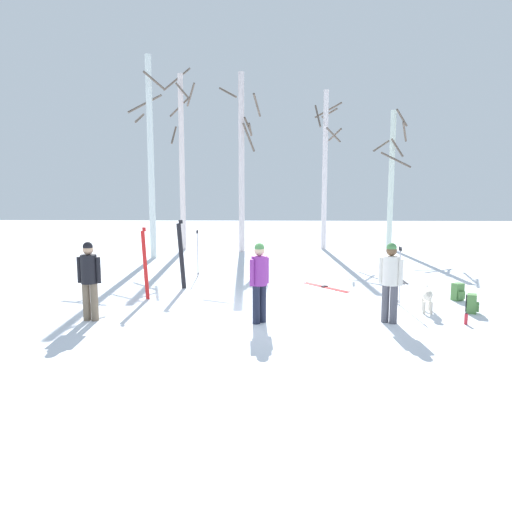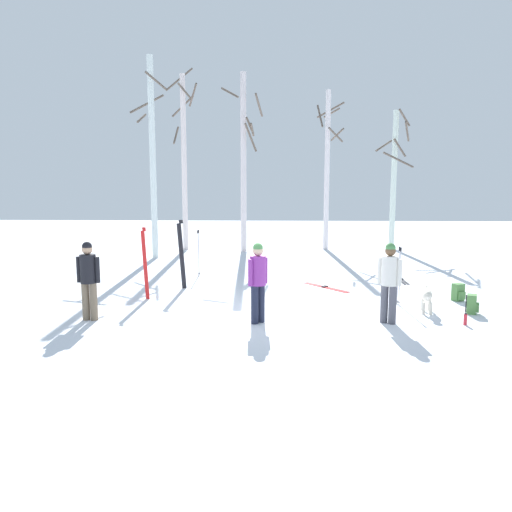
{
  "view_description": "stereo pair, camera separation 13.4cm",
  "coord_description": "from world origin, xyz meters",
  "px_view_note": "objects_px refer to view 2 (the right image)",
  "views": [
    {
      "loc": [
        0.11,
        -10.93,
        2.89
      ],
      "look_at": [
        -0.26,
        2.25,
        1.0
      ],
      "focal_mm": 34.38,
      "sensor_mm": 36.0,
      "label": 1
    },
    {
      "loc": [
        0.24,
        -10.93,
        2.89
      ],
      "look_at": [
        -0.26,
        2.25,
        1.0
      ],
      "focal_mm": 34.38,
      "sensor_mm": 36.0,
      "label": 2
    }
  ],
  "objects_px": {
    "ski_poles_1": "(399,274)",
    "birch_tree_2": "(244,160)",
    "birch_tree_4": "(394,177)",
    "person_0": "(258,278)",
    "ski_pair_planted_0": "(182,255)",
    "person_1": "(88,276)",
    "birch_tree_1": "(184,158)",
    "backpack_1": "(458,292)",
    "birch_tree_3": "(327,167)",
    "ski_pair_lying_1": "(326,287)",
    "birch_tree_0": "(152,156)",
    "dog": "(427,296)",
    "ski_poles_0": "(198,252)",
    "ski_pair_planted_1": "(145,263)",
    "backpack_0": "(472,304)",
    "ski_pair_lying_0": "(400,279)",
    "water_bottle_0": "(465,319)",
    "person_2": "(389,278)"
  },
  "relations": [
    {
      "from": "person_1",
      "to": "ski_pair_planted_0",
      "type": "xyz_separation_m",
      "value": [
        1.38,
        3.35,
        -0.01
      ]
    },
    {
      "from": "person_0",
      "to": "birch_tree_0",
      "type": "height_order",
      "value": "birch_tree_0"
    },
    {
      "from": "ski_poles_0",
      "to": "birch_tree_1",
      "type": "distance_m",
      "value": 7.56
    },
    {
      "from": "person_1",
      "to": "ski_pair_lying_1",
      "type": "xyz_separation_m",
      "value": [
        5.47,
        3.64,
        -0.97
      ]
    },
    {
      "from": "ski_pair_planted_1",
      "to": "birch_tree_3",
      "type": "bearing_deg",
      "value": 60.99
    },
    {
      "from": "birch_tree_0",
      "to": "birch_tree_4",
      "type": "relative_size",
      "value": 1.26
    },
    {
      "from": "ski_pair_planted_1",
      "to": "ski_pair_lying_1",
      "type": "bearing_deg",
      "value": 18.21
    },
    {
      "from": "backpack_1",
      "to": "ski_pair_planted_1",
      "type": "bearing_deg",
      "value": -179.46
    },
    {
      "from": "ski_pair_planted_0",
      "to": "birch_tree_3",
      "type": "height_order",
      "value": "birch_tree_3"
    },
    {
      "from": "ski_pair_planted_1",
      "to": "ski_poles_0",
      "type": "distance_m",
      "value": 3.39
    },
    {
      "from": "ski_poles_1",
      "to": "ski_pair_lying_0",
      "type": "bearing_deg",
      "value": 75.07
    },
    {
      "from": "birch_tree_4",
      "to": "person_1",
      "type": "bearing_deg",
      "value": -126.75
    },
    {
      "from": "ski_pair_planted_1",
      "to": "birch_tree_0",
      "type": "xyz_separation_m",
      "value": [
        -1.52,
        7.24,
        3.13
      ]
    },
    {
      "from": "person_0",
      "to": "ski_pair_planted_0",
      "type": "relative_size",
      "value": 0.88
    },
    {
      "from": "backpack_0",
      "to": "water_bottle_0",
      "type": "height_order",
      "value": "backpack_0"
    },
    {
      "from": "person_1",
      "to": "birch_tree_1",
      "type": "xyz_separation_m",
      "value": [
        -0.07,
        11.93,
        3.13
      ]
    },
    {
      "from": "ski_poles_1",
      "to": "backpack_1",
      "type": "height_order",
      "value": "ski_poles_1"
    },
    {
      "from": "ski_poles_1",
      "to": "birch_tree_2",
      "type": "distance_m",
      "value": 11.13
    },
    {
      "from": "birch_tree_0",
      "to": "birch_tree_1",
      "type": "height_order",
      "value": "birch_tree_1"
    },
    {
      "from": "birch_tree_2",
      "to": "birch_tree_4",
      "type": "relative_size",
      "value": 1.23
    },
    {
      "from": "ski_poles_1",
      "to": "birch_tree_4",
      "type": "bearing_deg",
      "value": 77.68
    },
    {
      "from": "person_2",
      "to": "backpack_1",
      "type": "bearing_deg",
      "value": 43.51
    },
    {
      "from": "ski_poles_0",
      "to": "birch_tree_1",
      "type": "relative_size",
      "value": 0.18
    },
    {
      "from": "person_1",
      "to": "ski_poles_0",
      "type": "relative_size",
      "value": 1.15
    },
    {
      "from": "dog",
      "to": "ski_poles_0",
      "type": "relative_size",
      "value": 0.59
    },
    {
      "from": "ski_pair_planted_0",
      "to": "birch_tree_2",
      "type": "relative_size",
      "value": 0.25
    },
    {
      "from": "person_0",
      "to": "birch_tree_1",
      "type": "bearing_deg",
      "value": 107.21
    },
    {
      "from": "birch_tree_3",
      "to": "ski_pair_lying_1",
      "type": "bearing_deg",
      "value": -95.79
    },
    {
      "from": "birch_tree_4",
      "to": "ski_pair_lying_1",
      "type": "bearing_deg",
      "value": -113.76
    },
    {
      "from": "person_1",
      "to": "backpack_0",
      "type": "relative_size",
      "value": 3.9
    },
    {
      "from": "ski_pair_lying_0",
      "to": "ski_poles_1",
      "type": "distance_m",
      "value": 3.51
    },
    {
      "from": "person_2",
      "to": "ski_pair_lying_0",
      "type": "bearing_deg",
      "value": 73.14
    },
    {
      "from": "ski_pair_lying_1",
      "to": "backpack_1",
      "type": "distance_m",
      "value": 3.53
    },
    {
      "from": "birch_tree_2",
      "to": "person_1",
      "type": "bearing_deg",
      "value": -103.12
    },
    {
      "from": "person_0",
      "to": "dog",
      "type": "bearing_deg",
      "value": 14.19
    },
    {
      "from": "ski_poles_1",
      "to": "birch_tree_2",
      "type": "relative_size",
      "value": 0.19
    },
    {
      "from": "person_0",
      "to": "ski_poles_1",
      "type": "distance_m",
      "value": 3.81
    },
    {
      "from": "person_1",
      "to": "birch_tree_2",
      "type": "distance_m",
      "value": 12.05
    },
    {
      "from": "ski_pair_planted_1",
      "to": "birch_tree_1",
      "type": "relative_size",
      "value": 0.23
    },
    {
      "from": "backpack_1",
      "to": "birch_tree_4",
      "type": "distance_m",
      "value": 10.97
    },
    {
      "from": "person_2",
      "to": "ski_pair_planted_0",
      "type": "xyz_separation_m",
      "value": [
        -5.03,
        3.35,
        -0.01
      ]
    },
    {
      "from": "person_0",
      "to": "ski_poles_1",
      "type": "bearing_deg",
      "value": 27.18
    },
    {
      "from": "dog",
      "to": "ski_pair_lying_1",
      "type": "height_order",
      "value": "dog"
    },
    {
      "from": "ski_pair_lying_1",
      "to": "birch_tree_4",
      "type": "xyz_separation_m",
      "value": [
        3.96,
        9.0,
        3.3
      ]
    },
    {
      "from": "ski_pair_planted_1",
      "to": "person_1",
      "type": "bearing_deg",
      "value": -108.28
    },
    {
      "from": "backpack_1",
      "to": "birch_tree_2",
      "type": "relative_size",
      "value": 0.06
    },
    {
      "from": "person_2",
      "to": "birch_tree_2",
      "type": "distance_m",
      "value": 12.34
    },
    {
      "from": "birch_tree_4",
      "to": "birch_tree_0",
      "type": "bearing_deg",
      "value": -162.02
    },
    {
      "from": "birch_tree_2",
      "to": "ski_poles_0",
      "type": "bearing_deg",
      "value": -100.38
    },
    {
      "from": "ski_pair_lying_0",
      "to": "ski_pair_lying_1",
      "type": "relative_size",
      "value": 1.17
    }
  ]
}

